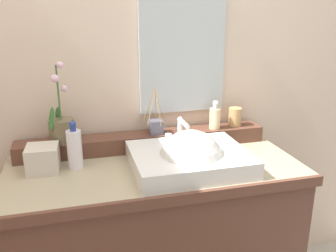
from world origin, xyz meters
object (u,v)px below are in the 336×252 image
(sink_basin, at_px, (190,161))
(lotion_bottle, at_px, (75,148))
(potted_plant, at_px, (61,126))
(reed_diffuser, at_px, (156,126))
(tissue_box, at_px, (43,159))
(tumbler_cup, at_px, (235,117))
(soap_dispenser, at_px, (215,118))

(sink_basin, bearing_deg, lotion_bottle, 163.53)
(sink_basin, distance_m, potted_plant, 0.60)
(potted_plant, height_order, lotion_bottle, potted_plant)
(sink_basin, xyz_separation_m, lotion_bottle, (-0.47, 0.14, 0.05))
(reed_diffuser, xyz_separation_m, tissue_box, (-0.52, -0.13, -0.06))
(potted_plant, distance_m, tissue_box, 0.18)
(lotion_bottle, bearing_deg, tissue_box, 178.80)
(tumbler_cup, bearing_deg, potted_plant, -178.70)
(potted_plant, bearing_deg, sink_basin, -27.03)
(sink_basin, relative_size, reed_diffuser, 2.10)
(tissue_box, bearing_deg, lotion_bottle, -1.20)
(soap_dispenser, height_order, lotion_bottle, soap_dispenser)
(tissue_box, bearing_deg, sink_basin, -13.25)
(soap_dispenser, distance_m, tumbler_cup, 0.12)
(soap_dispenser, bearing_deg, lotion_bottle, -169.43)
(potted_plant, relative_size, lotion_bottle, 1.77)
(soap_dispenser, xyz_separation_m, lotion_bottle, (-0.69, -0.13, -0.05))
(lotion_bottle, bearing_deg, tumbler_cup, 10.26)
(lotion_bottle, bearing_deg, soap_dispenser, 10.57)
(potted_plant, distance_m, lotion_bottle, 0.15)
(soap_dispenser, height_order, tissue_box, soap_dispenser)
(potted_plant, height_order, soap_dispenser, potted_plant)
(soap_dispenser, bearing_deg, potted_plant, -179.85)
(sink_basin, height_order, tissue_box, sink_basin)
(sink_basin, height_order, lotion_bottle, lotion_bottle)
(potted_plant, bearing_deg, tumbler_cup, 1.30)
(lotion_bottle, relative_size, tissue_box, 1.58)
(soap_dispenser, relative_size, reed_diffuser, 0.60)
(sink_basin, distance_m, tumbler_cup, 0.45)
(soap_dispenser, xyz_separation_m, reed_diffuser, (-0.30, 0.00, -0.02))
(sink_basin, height_order, reed_diffuser, reed_diffuser)
(tumbler_cup, xyz_separation_m, tissue_box, (-0.94, -0.14, -0.07))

